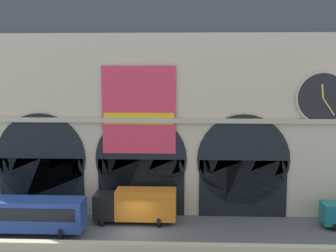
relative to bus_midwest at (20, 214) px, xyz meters
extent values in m
plane|color=#54565B|center=(9.85, 0.45, -1.78)|extent=(200.00, 200.00, 0.00)
cube|color=#BCAD8C|center=(9.85, -4.37, -1.18)|extent=(90.00, 0.70, 1.21)
cube|color=beige|center=(9.85, 8.13, 6.91)|extent=(40.82, 5.35, 17.38)
cube|color=#424751|center=(9.85, 8.43, 17.21)|extent=(40.82, 4.75, 3.23)
cube|color=black|center=(0.13, 5.40, 0.97)|extent=(8.31, 0.20, 5.50)
cylinder|color=black|center=(0.13, 5.40, 3.72)|extent=(8.75, 0.20, 8.75)
cube|color=black|center=(9.85, 5.40, 0.97)|extent=(8.31, 0.20, 5.50)
cylinder|color=black|center=(9.85, 5.40, 3.72)|extent=(8.75, 0.20, 8.75)
cube|color=black|center=(19.56, 5.40, 0.97)|extent=(8.31, 0.20, 5.50)
cylinder|color=black|center=(19.56, 5.40, 3.72)|extent=(8.75, 0.20, 8.75)
cylinder|color=beige|center=(26.63, 5.30, 9.67)|extent=(4.90, 0.25, 4.90)
cylinder|color=black|center=(26.63, 5.18, 9.67)|extent=(4.53, 0.06, 4.53)
cube|color=gold|center=(26.57, 5.12, 10.29)|extent=(0.28, 0.04, 1.26)
cube|color=gold|center=(27.18, 5.10, 8.87)|extent=(1.19, 0.04, 1.65)
cube|color=#D8334C|center=(9.69, 5.28, 8.45)|extent=(6.94, 0.12, 8.26)
cube|color=yellow|center=(9.69, 5.20, 7.65)|extent=(6.66, 0.04, 1.10)
cube|color=#B6AB91|center=(9.85, 5.30, 7.49)|extent=(40.82, 0.50, 0.44)
cube|color=#28479E|center=(0.00, 0.01, 0.02)|extent=(11.00, 2.50, 2.60)
cube|color=black|center=(0.00, -1.26, 0.37)|extent=(10.12, 0.04, 1.10)
cylinder|color=black|center=(3.85, -1.12, -1.28)|extent=(0.28, 1.00, 1.00)
cylinder|color=black|center=(3.85, 1.13, -1.28)|extent=(0.28, 1.00, 1.00)
cube|color=black|center=(6.76, 3.25, -0.21)|extent=(2.00, 2.30, 2.30)
cube|color=orange|center=(10.51, 3.25, -0.01)|extent=(5.50, 2.30, 2.70)
cylinder|color=black|center=(6.66, 2.22, -1.36)|extent=(0.28, 0.84, 0.84)
cylinder|color=black|center=(6.66, 4.29, -1.36)|extent=(0.28, 0.84, 0.84)
cylinder|color=black|center=(11.76, 2.22, -1.36)|extent=(0.28, 0.84, 0.84)
cylinder|color=black|center=(11.76, 4.29, -1.36)|extent=(0.28, 0.84, 0.84)
cylinder|color=black|center=(27.19, 1.99, -1.44)|extent=(0.28, 0.68, 0.68)
cylinder|color=black|center=(27.19, 3.79, -1.44)|extent=(0.28, 0.68, 0.68)
camera|label=1|loc=(14.29, -35.56, 12.59)|focal=46.97mm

